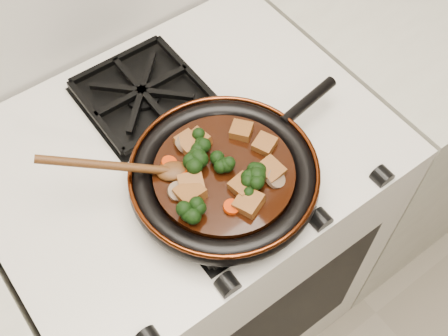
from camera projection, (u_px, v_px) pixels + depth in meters
stove at (193, 246)px, 1.44m from camera, size 0.76×0.60×0.90m
burner_grate_front at (226, 191)px, 0.99m from camera, size 0.23×0.23×0.03m
burner_grate_back at (142, 94)px, 1.12m from camera, size 0.23×0.23×0.03m
skillet at (225, 175)px, 0.98m from camera, size 0.46×0.33×0.05m
braising_sauce at (224, 175)px, 0.97m from camera, size 0.25×0.25×0.02m
tofu_cube_0 at (197, 141)px, 0.99m from camera, size 0.04×0.04×0.03m
tofu_cube_1 at (249, 203)px, 0.92m from camera, size 0.06×0.05×0.03m
tofu_cube_2 at (270, 171)px, 0.95m from camera, size 0.04×0.05×0.02m
tofu_cube_3 at (192, 186)px, 0.94m from camera, size 0.06×0.06×0.03m
tofu_cube_4 at (188, 143)px, 0.99m from camera, size 0.04×0.04×0.02m
tofu_cube_5 at (265, 145)px, 0.98m from camera, size 0.05×0.05×0.02m
tofu_cube_6 at (241, 131)px, 1.00m from camera, size 0.05×0.05×0.02m
tofu_cube_7 at (190, 194)px, 0.93m from camera, size 0.05×0.04×0.03m
tofu_cube_8 at (243, 186)px, 0.94m from camera, size 0.04×0.04×0.02m
broccoli_floret_0 at (223, 162)px, 0.96m from camera, size 0.07×0.08×0.07m
broccoli_floret_1 at (260, 173)px, 0.95m from camera, size 0.09×0.09×0.06m
broccoli_floret_2 at (200, 143)px, 0.98m from camera, size 0.09×0.09×0.07m
broccoli_floret_3 at (195, 165)px, 0.96m from camera, size 0.09×0.08×0.07m
broccoli_floret_4 at (193, 214)px, 0.90m from camera, size 0.08×0.07×0.07m
broccoli_floret_5 at (251, 185)px, 0.93m from camera, size 0.08×0.07×0.07m
carrot_coin_0 at (179, 170)px, 0.96m from camera, size 0.03×0.03×0.02m
carrot_coin_1 at (169, 163)px, 0.97m from camera, size 0.03×0.03×0.02m
carrot_coin_2 at (232, 207)px, 0.92m from camera, size 0.03×0.03×0.01m
carrot_coin_3 at (177, 169)px, 0.96m from camera, size 0.03×0.03×0.02m
mushroom_slice_0 at (177, 191)px, 0.93m from camera, size 0.04×0.04×0.02m
mushroom_slice_1 at (183, 144)px, 0.99m from camera, size 0.04×0.04×0.03m
mushroom_slice_2 at (276, 179)px, 0.95m from camera, size 0.05×0.05×0.02m
wooden_spoon at (136, 168)px, 0.94m from camera, size 0.14×0.10×0.22m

